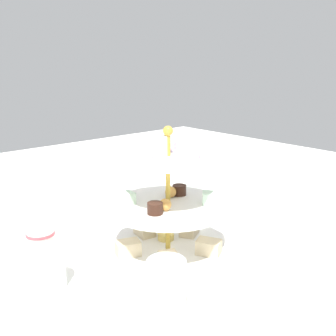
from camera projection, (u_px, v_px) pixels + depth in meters
name	position (u px, v px, depth m)	size (l,w,h in m)	color
ground_plane	(168.00, 253.00, 0.84)	(2.40, 2.40, 0.00)	white
tiered_serving_stand	(168.00, 217.00, 0.82)	(0.30, 0.30, 0.27)	white
water_glass_tall_right	(197.00, 190.00, 1.05)	(0.07, 0.07, 0.12)	silver
water_glass_short_left	(47.00, 268.00, 0.70)	(0.06, 0.06, 0.08)	silver
teacup_with_saucer	(41.00, 243.00, 0.83)	(0.09, 0.09, 0.05)	white
butter_knife_left	(317.00, 262.00, 0.80)	(0.17, 0.01, 0.00)	silver
butter_knife_right	(86.00, 215.00, 1.04)	(0.17, 0.01, 0.00)	silver
water_glass_mid_back	(167.00, 291.00, 0.61)	(0.06, 0.06, 0.10)	silver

